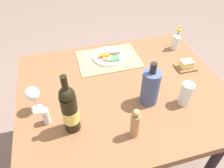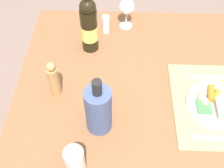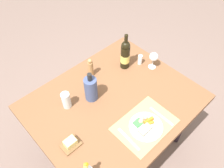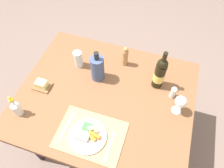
{
  "view_description": "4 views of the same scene",
  "coord_description": "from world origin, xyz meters",
  "px_view_note": "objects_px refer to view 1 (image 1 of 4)",
  "views": [
    {
      "loc": [
        0.32,
        0.91,
        1.67
      ],
      "look_at": [
        0.08,
        0.03,
        0.84
      ],
      "focal_mm": 34.38,
      "sensor_mm": 36.0,
      "label": 1
    },
    {
      "loc": [
        -0.68,
        0.08,
        1.73
      ],
      "look_at": [
        0.03,
        0.1,
        0.86
      ],
      "focal_mm": 44.74,
      "sensor_mm": 36.0,
      "label": 2
    },
    {
      "loc": [
        -0.75,
        -0.77,
        2.19
      ],
      "look_at": [
        0.06,
        0.09,
        0.84
      ],
      "focal_mm": 36.29,
      "sensor_mm": 36.0,
      "label": 3
    },
    {
      "loc": [
        0.3,
        -0.75,
        2.06
      ],
      "look_at": [
        0.04,
        0.05,
        0.87
      ],
      "focal_mm": 33.45,
      "sensor_mm": 36.0,
      "label": 4
    }
  ],
  "objects_px": {
    "cooler_bottle": "(150,87)",
    "flower_vase": "(176,41)",
    "wine_bottle": "(70,110)",
    "pepper_mill": "(135,124)",
    "wine_glass": "(33,94)",
    "knife": "(88,59)",
    "dinner_plate": "(110,56)",
    "salt_shaker": "(46,116)",
    "dining_table": "(123,97)",
    "butter_dish": "(186,65)",
    "water_tumbler": "(186,95)",
    "fork": "(131,55)"
  },
  "relations": [
    {
      "from": "wine_glass",
      "to": "flower_vase",
      "type": "bearing_deg",
      "value": -160.84
    },
    {
      "from": "dining_table",
      "to": "knife",
      "type": "bearing_deg",
      "value": -66.4
    },
    {
      "from": "salt_shaker",
      "to": "wine_bottle",
      "type": "distance_m",
      "value": 0.17
    },
    {
      "from": "dinner_plate",
      "to": "salt_shaker",
      "type": "height_order",
      "value": "salt_shaker"
    },
    {
      "from": "butter_dish",
      "to": "pepper_mill",
      "type": "distance_m",
      "value": 0.67
    },
    {
      "from": "butter_dish",
      "to": "wine_bottle",
      "type": "bearing_deg",
      "value": 19.53
    },
    {
      "from": "wine_bottle",
      "to": "pepper_mill",
      "type": "xyz_separation_m",
      "value": [
        -0.29,
        0.12,
        -0.05
      ]
    },
    {
      "from": "dining_table",
      "to": "wine_bottle",
      "type": "xyz_separation_m",
      "value": [
        0.34,
        0.22,
        0.21
      ]
    },
    {
      "from": "dinner_plate",
      "to": "wine_bottle",
      "type": "bearing_deg",
      "value": 57.86
    },
    {
      "from": "knife",
      "to": "butter_dish",
      "type": "relative_size",
      "value": 1.63
    },
    {
      "from": "cooler_bottle",
      "to": "pepper_mill",
      "type": "bearing_deg",
      "value": 51.08
    },
    {
      "from": "dinner_plate",
      "to": "wine_glass",
      "type": "relative_size",
      "value": 1.5
    },
    {
      "from": "cooler_bottle",
      "to": "flower_vase",
      "type": "bearing_deg",
      "value": -131.55
    },
    {
      "from": "dinner_plate",
      "to": "wine_bottle",
      "type": "xyz_separation_m",
      "value": [
        0.34,
        0.54,
        0.12
      ]
    },
    {
      "from": "fork",
      "to": "cooler_bottle",
      "type": "xyz_separation_m",
      "value": [
        0.05,
        0.46,
        0.1
      ]
    },
    {
      "from": "cooler_bottle",
      "to": "salt_shaker",
      "type": "bearing_deg",
      "value": 0.1
    },
    {
      "from": "wine_bottle",
      "to": "butter_dish",
      "type": "bearing_deg",
      "value": -160.47
    },
    {
      "from": "fork",
      "to": "salt_shaker",
      "type": "xyz_separation_m",
      "value": [
        0.62,
        0.46,
        0.04
      ]
    },
    {
      "from": "dining_table",
      "to": "wine_glass",
      "type": "height_order",
      "value": "wine_glass"
    },
    {
      "from": "dinner_plate",
      "to": "knife",
      "type": "bearing_deg",
      "value": -8.43
    },
    {
      "from": "fork",
      "to": "water_tumbler",
      "type": "xyz_separation_m",
      "value": [
        -0.14,
        0.52,
        0.05
      ]
    },
    {
      "from": "dinner_plate",
      "to": "butter_dish",
      "type": "bearing_deg",
      "value": 151.47
    },
    {
      "from": "salt_shaker",
      "to": "cooler_bottle",
      "type": "bearing_deg",
      "value": -179.9
    },
    {
      "from": "water_tumbler",
      "to": "butter_dish",
      "type": "relative_size",
      "value": 1.09
    },
    {
      "from": "salt_shaker",
      "to": "water_tumbler",
      "type": "distance_m",
      "value": 0.76
    },
    {
      "from": "fork",
      "to": "wine_bottle",
      "type": "height_order",
      "value": "wine_bottle"
    },
    {
      "from": "knife",
      "to": "flower_vase",
      "type": "distance_m",
      "value": 0.67
    },
    {
      "from": "salt_shaker",
      "to": "flower_vase",
      "type": "height_order",
      "value": "flower_vase"
    },
    {
      "from": "dinner_plate",
      "to": "wine_glass",
      "type": "xyz_separation_m",
      "value": [
        0.51,
        0.37,
        0.1
      ]
    },
    {
      "from": "dinner_plate",
      "to": "pepper_mill",
      "type": "relative_size",
      "value": 1.32
    },
    {
      "from": "fork",
      "to": "pepper_mill",
      "type": "height_order",
      "value": "pepper_mill"
    },
    {
      "from": "dining_table",
      "to": "cooler_bottle",
      "type": "relative_size",
      "value": 4.71
    },
    {
      "from": "wine_bottle",
      "to": "pepper_mill",
      "type": "relative_size",
      "value": 1.88
    },
    {
      "from": "butter_dish",
      "to": "flower_vase",
      "type": "xyz_separation_m",
      "value": [
        -0.04,
        -0.24,
        0.04
      ]
    },
    {
      "from": "fork",
      "to": "knife",
      "type": "xyz_separation_m",
      "value": [
        0.31,
        -0.04,
        0.0
      ]
    },
    {
      "from": "knife",
      "to": "wine_glass",
      "type": "distance_m",
      "value": 0.54
    },
    {
      "from": "water_tumbler",
      "to": "dining_table",
      "type": "bearing_deg",
      "value": -35.64
    },
    {
      "from": "fork",
      "to": "dinner_plate",
      "type": "bearing_deg",
      "value": -1.97
    },
    {
      "from": "wine_glass",
      "to": "butter_dish",
      "type": "relative_size",
      "value": 1.24
    },
    {
      "from": "wine_glass",
      "to": "pepper_mill",
      "type": "distance_m",
      "value": 0.55
    },
    {
      "from": "salt_shaker",
      "to": "pepper_mill",
      "type": "xyz_separation_m",
      "value": [
        -0.41,
        0.19,
        0.04
      ]
    },
    {
      "from": "wine_glass",
      "to": "cooler_bottle",
      "type": "relative_size",
      "value": 0.6
    },
    {
      "from": "pepper_mill",
      "to": "knife",
      "type": "bearing_deg",
      "value": -81.57
    },
    {
      "from": "wine_bottle",
      "to": "knife",
      "type": "bearing_deg",
      "value": -108.09
    },
    {
      "from": "dinner_plate",
      "to": "wine_glass",
      "type": "bearing_deg",
      "value": 35.52
    },
    {
      "from": "salt_shaker",
      "to": "flower_vase",
      "type": "xyz_separation_m",
      "value": [
        -0.98,
        -0.46,
        0.02
      ]
    },
    {
      "from": "wine_bottle",
      "to": "pepper_mill",
      "type": "height_order",
      "value": "wine_bottle"
    },
    {
      "from": "wine_glass",
      "to": "cooler_bottle",
      "type": "bearing_deg",
      "value": 170.43
    },
    {
      "from": "dining_table",
      "to": "pepper_mill",
      "type": "bearing_deg",
      "value": 81.48
    },
    {
      "from": "salt_shaker",
      "to": "flower_vase",
      "type": "bearing_deg",
      "value": -154.71
    }
  ]
}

